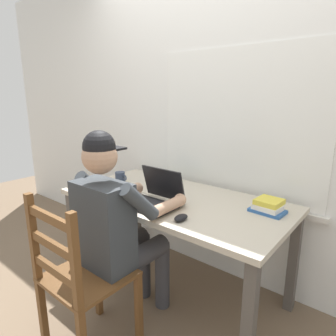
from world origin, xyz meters
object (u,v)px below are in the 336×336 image
(computer_mouse, at_px, (181,218))
(coffee_mug_dark, at_px, (120,177))
(laptop, at_px, (155,196))
(book_stack_side, at_px, (268,206))
(desk, at_px, (174,209))
(coffee_mug_white, at_px, (163,187))
(book_stack_main, at_px, (161,179))
(seated_person, at_px, (118,224))
(wooden_chair, at_px, (80,280))

(computer_mouse, xyz_separation_m, coffee_mug_dark, (-0.84, 0.29, 0.03))
(laptop, relative_size, book_stack_side, 1.58)
(desk, distance_m, coffee_mug_white, 0.18)
(desk, distance_m, laptop, 0.23)
(book_stack_main, relative_size, book_stack_side, 0.95)
(seated_person, relative_size, book_stack_main, 6.39)
(computer_mouse, bearing_deg, desk, 133.87)
(coffee_mug_dark, bearing_deg, book_stack_main, 35.36)
(book_stack_side, bearing_deg, coffee_mug_white, -169.04)
(seated_person, bearing_deg, wooden_chair, -90.00)
(coffee_mug_dark, bearing_deg, wooden_chair, -55.74)
(coffee_mug_white, relative_size, coffee_mug_dark, 1.03)
(laptop, relative_size, coffee_mug_white, 2.72)
(desk, distance_m, wooden_chair, 0.78)
(wooden_chair, bearing_deg, coffee_mug_dark, 124.26)
(laptop, bearing_deg, book_stack_main, 125.67)
(wooden_chair, bearing_deg, seated_person, 90.00)
(desk, relative_size, book_stack_main, 7.97)
(wooden_chair, xyz_separation_m, book_stack_side, (0.66, 0.91, 0.31))
(coffee_mug_white, distance_m, book_stack_side, 0.74)
(wooden_chair, relative_size, book_stack_side, 4.59)
(seated_person, distance_m, coffee_mug_dark, 0.72)
(wooden_chair, xyz_separation_m, coffee_mug_white, (-0.07, 0.77, 0.32))
(desk, height_order, computer_mouse, computer_mouse)
(seated_person, xyz_separation_m, book_stack_main, (-0.25, 0.68, 0.08))
(computer_mouse, relative_size, book_stack_side, 0.48)
(coffee_mug_dark, distance_m, book_stack_main, 0.34)
(seated_person, bearing_deg, book_stack_main, 110.09)
(desk, distance_m, book_stack_main, 0.38)
(book_stack_side, bearing_deg, coffee_mug_dark, -173.18)
(desk, bearing_deg, computer_mouse, -46.13)
(coffee_mug_white, relative_size, book_stack_main, 0.61)
(coffee_mug_white, bearing_deg, coffee_mug_dark, -179.89)
(wooden_chair, distance_m, coffee_mug_dark, 0.98)
(seated_person, bearing_deg, computer_mouse, 31.43)
(wooden_chair, relative_size, computer_mouse, 9.58)
(wooden_chair, xyz_separation_m, computer_mouse, (0.32, 0.48, 0.29))
(laptop, xyz_separation_m, coffee_mug_dark, (-0.55, 0.19, -0.01))
(desk, relative_size, book_stack_side, 7.56)
(wooden_chair, relative_size, coffee_mug_white, 7.90)
(wooden_chair, distance_m, laptop, 0.66)
(seated_person, relative_size, computer_mouse, 12.63)
(coffee_mug_white, xyz_separation_m, book_stack_side, (0.72, 0.14, -0.01))
(desk, xyz_separation_m, wooden_chair, (-0.05, -0.75, -0.18))
(seated_person, distance_m, book_stack_main, 0.73)
(coffee_mug_dark, relative_size, book_stack_side, 0.56)
(desk, distance_m, coffee_mug_dark, 0.58)
(laptop, height_order, coffee_mug_white, laptop)
(desk, relative_size, seated_person, 1.25)
(laptop, height_order, computer_mouse, laptop)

